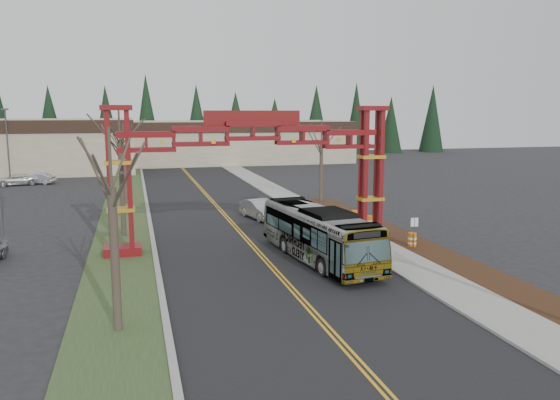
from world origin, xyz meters
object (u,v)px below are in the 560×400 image
object	(u,v)px
parked_car_far_a	(37,179)
transit_bus	(319,234)
bare_tree_median_far	(124,147)
retail_building_east	(234,141)
street_sign	(414,227)
silver_sedan	(260,209)
barrel_mid	(370,223)
bare_tree_median_mid	(120,143)
light_pole_far	(7,139)
bare_tree_median_near	(111,189)
parked_car_far_b	(15,180)
bare_tree_right_far	(321,145)
barrel_north	(355,217)
barrel_south	(412,241)
gateway_arch	(253,153)

from	to	relation	value
parked_car_far_a	transit_bus	bearing A→B (deg)	45.69
bare_tree_median_far	retail_building_east	bearing A→B (deg)	67.20
retail_building_east	street_sign	size ratio (longest dim) A/B	18.84
silver_sedan	street_sign	size ratio (longest dim) A/B	2.33
silver_sedan	barrel_mid	bearing A→B (deg)	-56.84
bare_tree_median_mid	light_pole_far	world-z (taller)	light_pole_far
bare_tree_median_near	parked_car_far_b	bearing A→B (deg)	104.75
silver_sedan	parked_car_far_b	world-z (taller)	silver_sedan
street_sign	barrel_mid	bearing A→B (deg)	93.08
parked_car_far_a	street_sign	xyz separation A→B (m)	(27.92, -40.18, 0.79)
bare_tree_median_far	light_pole_far	bearing A→B (deg)	121.74
retail_building_east	bare_tree_right_far	bearing A→B (deg)	-90.00
bare_tree_median_mid	barrel_north	distance (m)	18.07
bare_tree_right_far	retail_building_east	bearing A→B (deg)	90.00
retail_building_east	bare_tree_median_far	distance (m)	46.49
bare_tree_median_far	light_pole_far	size ratio (longest dim) A/B	0.83
barrel_south	barrel_north	xyz separation A→B (m)	(-0.54, 7.94, 0.04)
bare_tree_median_far	street_sign	distance (m)	28.70
bare_tree_median_mid	barrel_south	xyz separation A→B (m)	(17.61, -8.06, -5.98)
parked_car_far_b	street_sign	bearing A→B (deg)	23.91
parked_car_far_a	barrel_mid	distance (m)	44.00
barrel_north	bare_tree_median_mid	bearing A→B (deg)	179.58
parked_car_far_b	bare_tree_median_near	size ratio (longest dim) A/B	0.60
bare_tree_median_near	bare_tree_median_mid	size ratio (longest dim) A/B	0.91
street_sign	barrel_north	world-z (taller)	street_sign
gateway_arch	bare_tree_median_far	bearing A→B (deg)	112.69
retail_building_east	parked_car_far_a	size ratio (longest dim) A/B	9.48
parked_car_far_b	barrel_south	world-z (taller)	parked_car_far_b
silver_sedan	barrel_south	distance (m)	13.87
transit_bus	bare_tree_median_far	bearing A→B (deg)	108.27
parked_car_far_b	barrel_north	world-z (taller)	parked_car_far_b
parked_car_far_b	bare_tree_right_far	xyz separation A→B (m)	(30.71, -20.72, 4.83)
gateway_arch	barrel_mid	bearing A→B (deg)	16.23
transit_bus	bare_tree_right_far	distance (m)	21.29
parked_car_far_a	bare_tree_median_far	size ratio (longest dim) A/B	0.53
street_sign	light_pole_far	bearing A→B (deg)	124.97
bare_tree_median_mid	barrel_south	distance (m)	20.27
bare_tree_median_far	parked_car_far_b	bearing A→B (deg)	126.43
barrel_north	gateway_arch	bearing A→B (deg)	-150.96
bare_tree_median_near	barrel_south	xyz separation A→B (m)	(17.61, 9.00, -5.15)
barrel_north	retail_building_east	bearing A→B (deg)	89.06
transit_bus	barrel_south	bearing A→B (deg)	2.97
retail_building_east	barrel_north	bearing A→B (deg)	-90.94
gateway_arch	retail_building_east	bearing A→B (deg)	80.83
retail_building_east	barrel_mid	bearing A→B (deg)	-90.75
parked_car_far_a	barrel_north	distance (m)	42.09
parked_car_far_b	bare_tree_median_far	xyz separation A→B (m)	(12.71, -17.22, 4.72)
barrel_mid	street_sign	bearing A→B (deg)	-86.92
transit_bus	barrel_mid	xyz separation A→B (m)	(6.26, 6.76, -1.03)
bare_tree_right_far	barrel_mid	xyz separation A→B (m)	(-0.78, -12.94, -4.96)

